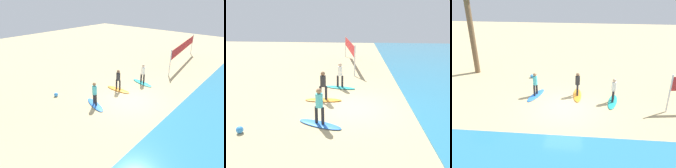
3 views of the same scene
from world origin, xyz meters
The scene contains 9 objects.
ground_plane centered at (0.00, 0.00, 0.00)m, with size 60.00×60.00×0.00m, color tan.
surfboard_teal centered at (-3.18, -1.00, 0.04)m, with size 2.10×0.56×0.09m, color teal.
surfer_teal centered at (-3.18, -1.00, 1.04)m, with size 0.32×0.45×1.64m.
surfboard_orange centered at (-0.79, -1.75, 0.04)m, with size 2.10×0.56×0.09m, color orange.
surfer_orange centered at (-0.79, -1.75, 1.04)m, with size 0.32×0.46×1.64m.
surfboard_blue centered at (2.12, -1.45, 0.04)m, with size 2.10×0.56×0.09m, color blue.
surfer_blue centered at (2.12, -1.45, 1.04)m, with size 0.32×0.44×1.64m.
volleyball_net centered at (-10.84, -0.72, 1.79)m, with size 9.01×1.36×2.50m.
beach_ball centered at (3.10, -4.63, 0.15)m, with size 0.30×0.30×0.30m, color #338CE5.
Camera 1 is at (10.41, 7.19, 7.02)m, focal length 31.73 mm.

